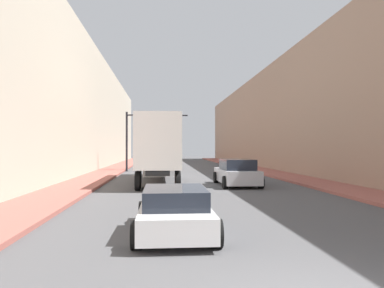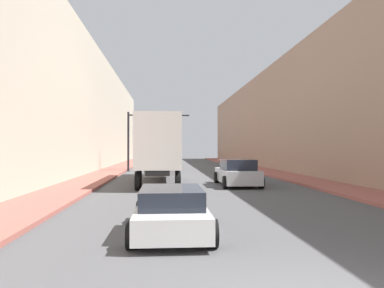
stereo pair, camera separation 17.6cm
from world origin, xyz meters
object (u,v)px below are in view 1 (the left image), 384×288
traffic_signal_gantry (144,129)px  sedan_car (175,211)px  suv_car (237,173)px  semi_truck (159,148)px

traffic_signal_gantry → sedan_car: bearing=-85.6°
sedan_car → suv_car: 12.73m
suv_car → semi_truck: bearing=146.9°
sedan_car → semi_truck: bearing=92.0°
sedan_car → traffic_signal_gantry: 26.30m
sedan_car → suv_car: (4.07, 12.06, 0.16)m
sedan_car → traffic_signal_gantry: bearing=94.4°
semi_truck → sedan_car: bearing=-88.0°
traffic_signal_gantry → semi_truck: bearing=-82.4°
sedan_car → suv_car: suv_car is taller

